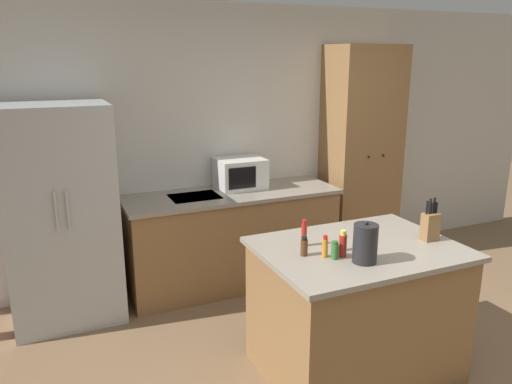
# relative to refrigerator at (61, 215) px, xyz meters

# --- Properties ---
(wall_back) EXTENTS (7.20, 0.06, 2.60)m
(wall_back) POSITION_rel_refrigerator_xyz_m (1.91, 0.39, 0.41)
(wall_back) COLOR beige
(wall_back) RESTS_ON ground_plane
(refrigerator) EXTENTS (0.84, 0.74, 1.78)m
(refrigerator) POSITION_rel_refrigerator_xyz_m (0.00, 0.00, 0.00)
(refrigerator) COLOR #B7BABC
(refrigerator) RESTS_ON ground_plane
(back_counter) EXTENTS (1.99, 0.69, 0.90)m
(back_counter) POSITION_rel_refrigerator_xyz_m (1.48, 0.03, -0.43)
(back_counter) COLOR olive
(back_counter) RESTS_ON ground_plane
(pantry_cabinet) EXTENTS (0.72, 0.52, 2.23)m
(pantry_cabinet) POSITION_rel_refrigerator_xyz_m (2.96, 0.11, 0.23)
(pantry_cabinet) COLOR olive
(pantry_cabinet) RESTS_ON ground_plane
(kitchen_island) EXTENTS (1.30, 0.96, 0.92)m
(kitchen_island) POSITION_rel_refrigerator_xyz_m (1.75, -1.61, -0.43)
(kitchen_island) COLOR olive
(kitchen_island) RESTS_ON ground_plane
(microwave) EXTENTS (0.44, 0.37, 0.28)m
(microwave) POSITION_rel_refrigerator_xyz_m (1.62, 0.15, 0.16)
(microwave) COLOR white
(microwave) RESTS_ON back_counter
(knife_block) EXTENTS (0.11, 0.08, 0.30)m
(knife_block) POSITION_rel_refrigerator_xyz_m (2.25, -1.70, 0.13)
(knife_block) COLOR olive
(knife_block) RESTS_ON kitchen_island
(spice_bottle_tall_dark) EXTENTS (0.04, 0.04, 0.18)m
(spice_bottle_tall_dark) POSITION_rel_refrigerator_xyz_m (1.42, -1.45, 0.11)
(spice_bottle_tall_dark) COLOR #B2281E
(spice_bottle_tall_dark) RESTS_ON kitchen_island
(spice_bottle_short_red) EXTENTS (0.04, 0.04, 0.13)m
(spice_bottle_short_red) POSITION_rel_refrigerator_xyz_m (1.62, -1.62, 0.09)
(spice_bottle_short_red) COLOR gold
(spice_bottle_short_red) RESTS_ON kitchen_island
(spice_bottle_amber_oil) EXTENTS (0.05, 0.05, 0.13)m
(spice_bottle_amber_oil) POSITION_rel_refrigerator_xyz_m (1.34, -1.60, 0.09)
(spice_bottle_amber_oil) COLOR #563319
(spice_bottle_amber_oil) RESTS_ON kitchen_island
(spice_bottle_green_herb) EXTENTS (0.05, 0.05, 0.11)m
(spice_bottle_green_herb) POSITION_rel_refrigerator_xyz_m (1.49, -1.72, 0.08)
(spice_bottle_green_herb) COLOR #337033
(spice_bottle_green_herb) RESTS_ON kitchen_island
(spice_bottle_pale_salt) EXTENTS (0.05, 0.05, 0.17)m
(spice_bottle_pale_salt) POSITION_rel_refrigerator_xyz_m (1.55, -1.70, 0.11)
(spice_bottle_pale_salt) COLOR #B2281E
(spice_bottle_pale_salt) RESTS_ON kitchen_island
(spice_bottle_orange_cap) EXTENTS (0.04, 0.04, 0.14)m
(spice_bottle_orange_cap) POSITION_rel_refrigerator_xyz_m (1.45, -1.67, 0.09)
(spice_bottle_orange_cap) COLOR orange
(spice_bottle_orange_cap) RESTS_ON kitchen_island
(kettle) EXTENTS (0.15, 0.15, 0.26)m
(kettle) POSITION_rel_refrigerator_xyz_m (1.63, -1.83, 0.15)
(kettle) COLOR #232326
(kettle) RESTS_ON kitchen_island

